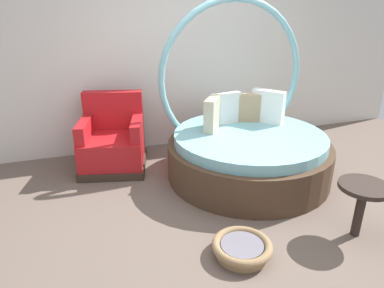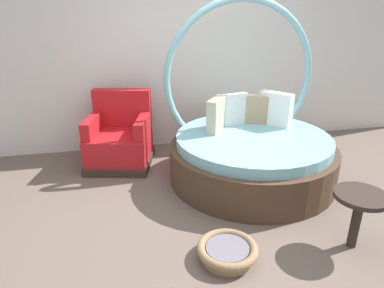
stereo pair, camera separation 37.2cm
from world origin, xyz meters
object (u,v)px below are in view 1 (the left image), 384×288
Objects in this scene: round_daybed at (246,144)px; red_armchair at (113,143)px; pet_basket at (242,248)px; side_table at (363,194)px.

round_daybed is 2.16× the size of red_armchair.
pet_basket is at bearing -117.10° from round_daybed.
side_table reaches higher than pet_basket.
side_table is (0.40, -1.46, 0.04)m from round_daybed.
side_table is (1.93, -2.17, 0.10)m from red_armchair.
red_armchair is at bearing 131.71° from side_table.
round_daybed is 4.09× the size of pet_basket.
red_armchair is at bearing 155.24° from round_daybed.
pet_basket is (-0.71, -1.39, -0.32)m from round_daybed.
round_daybed is 1.69m from red_armchair.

